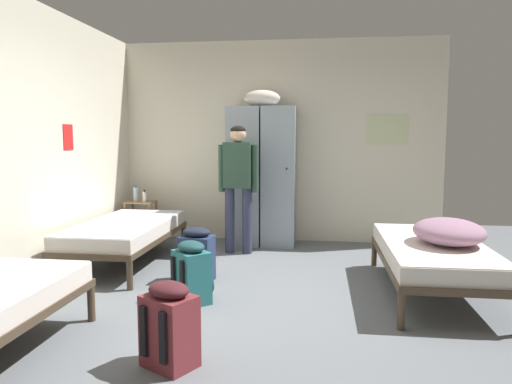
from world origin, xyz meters
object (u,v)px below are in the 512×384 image
locker_bank (262,173)px  bedding_heap (449,231)px  shelf_unit (141,217)px  person_traveler (238,177)px  bed_right (432,253)px  backpack_navy (196,256)px  bed_left_rear (125,231)px  backpack_teal (193,273)px  lotion_bottle (144,196)px  backpack_maroon (171,326)px  water_bottle (136,194)px

locker_bank → bedding_heap: locker_bank is taller
shelf_unit → person_traveler: bearing=-17.8°
person_traveler → bed_right: bearing=-33.1°
backpack_navy → bed_right: bearing=-2.2°
bedding_heap → bed_right: bearing=147.8°
shelf_unit → bedding_heap: bearing=-27.4°
shelf_unit → bed_left_rear: 1.18m
backpack_teal → backpack_navy: bearing=101.4°
locker_bank → person_traveler: (-0.23, -0.56, -0.01)m
person_traveler → lotion_bottle: person_traveler is taller
backpack_maroon → locker_bank: bearing=87.6°
shelf_unit → bed_right: size_ratio=0.30×
bedding_heap → lotion_bottle: size_ratio=4.60×
bed_right → person_traveler: person_traveler is taller
locker_bank → bed_right: bearing=-46.1°
bed_right → backpack_teal: (-2.14, -0.52, -0.12)m
locker_bank → backpack_maroon: (-0.15, -3.59, -0.71)m
locker_bank → bed_left_rear: (-1.43, -1.24, -0.59)m
shelf_unit → bed_right: 3.93m
locker_bank → person_traveler: bearing=-112.4°
bedding_heap → backpack_maroon: (-2.08, -1.63, -0.34)m
backpack_maroon → lotion_bottle: bearing=112.8°
bed_left_rear → bed_right: 3.31m
shelf_unit → bedding_heap: bedding_heap is taller
bed_left_rear → backpack_teal: backpack_teal is taller
locker_bank → shelf_unit: bearing=-176.9°
backpack_navy → backpack_teal: bearing=-78.6°
bedding_heap → lotion_bottle: bearing=152.7°
shelf_unit → bed_right: shelf_unit is taller
person_traveler → water_bottle: 1.63m
shelf_unit → bed_left_rear: bearing=-77.7°
bed_left_rear → backpack_maroon: bearing=-61.5°
shelf_unit → backpack_navy: size_ratio=1.04×
bed_right → backpack_maroon: backpack_maroon is taller
shelf_unit → water_bottle: size_ratio=2.57×
locker_bank → shelf_unit: size_ratio=3.63×
bedding_heap → backpack_navy: size_ratio=1.38×
person_traveler → backpack_maroon: 3.11m
shelf_unit → locker_bank: bearing=3.1°
lotion_bottle → backpack_navy: (1.16, -1.67, -0.38)m
bed_left_rear → water_bottle: water_bottle is taller
water_bottle → bed_left_rear: bearing=-74.2°
person_traveler → water_bottle: bearing=162.4°
locker_bank → lotion_bottle: bearing=-175.3°
backpack_teal → backpack_navy: same height
person_traveler → water_bottle: size_ratio=7.17×
locker_bank → bed_left_rear: locker_bank is taller
bedding_heap → backpack_maroon: size_ratio=1.38×
backpack_navy → backpack_maroon: bearing=-80.6°
locker_bank → bed_left_rear: size_ratio=1.09×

